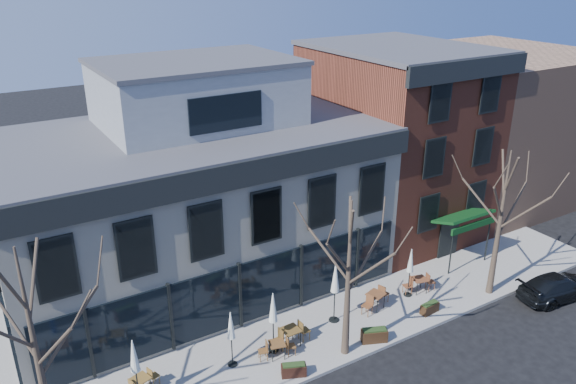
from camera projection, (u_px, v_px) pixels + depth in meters
ground at (240, 330)px, 25.56m from camera, size 120.00×120.00×0.00m
sidewalk_front at (326, 330)px, 25.40m from camera, size 33.50×4.70×0.15m
corner_building at (192, 197)px, 27.79m from camera, size 18.39×10.39×11.10m
red_brick_building at (394, 140)px, 33.59m from camera, size 8.20×11.78×11.18m
bg_building at (492, 123)px, 39.44m from camera, size 12.00×12.00×10.00m
tree_corner at (37, 356)px, 17.33m from camera, size 3.93×3.98×7.92m
tree_mid at (349, 278)px, 22.48m from camera, size 3.50×3.55×7.04m
tree_right at (500, 222)px, 26.71m from camera, size 3.72×3.77×7.48m
parked_sedan at (558, 287)px, 27.77m from camera, size 4.50×2.28×1.25m
cafe_set_1 at (141, 383)px, 21.48m from camera, size 1.62×0.86×0.83m
cafe_set_2 at (277, 348)px, 23.41m from camera, size 1.67×0.83×0.86m
cafe_set_3 at (291, 335)px, 24.12m from camera, size 1.89×0.78×0.99m
cafe_set_4 at (376, 299)px, 26.69m from camera, size 1.92×0.99×0.99m
cafe_set_5 at (419, 283)px, 28.05m from camera, size 1.79×0.85×0.92m
umbrella_0 at (134, 359)px, 20.40m from camera, size 0.45×0.45×2.83m
umbrella_1 at (231, 328)px, 22.43m from camera, size 0.41×0.41×2.56m
umbrella_2 at (273, 311)px, 23.19m from camera, size 0.46×0.46×2.86m
umbrella_3 at (335, 281)px, 25.16m from camera, size 0.48×0.48×3.00m
umbrella_4 at (411, 263)px, 27.22m from camera, size 0.42×0.42×2.59m
planter_1 at (294, 370)px, 22.42m from camera, size 1.07×0.76×0.56m
planter_2 at (374, 335)px, 24.44m from camera, size 1.21×0.85×0.63m
planter_3 at (430, 308)px, 26.44m from camera, size 0.98×0.46×0.53m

